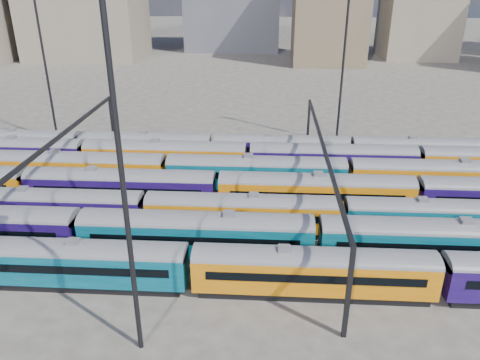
# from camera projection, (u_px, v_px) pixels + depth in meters

# --- Properties ---
(ground) EXTENTS (500.00, 500.00, 0.00)m
(ground) POSITION_uv_depth(u_px,v_px,m) (232.00, 209.00, 54.09)
(ground) COLOR #463F3B
(ground) RESTS_ON ground
(rake_0) EXTENTS (103.26, 3.03, 5.09)m
(rake_0) POSITION_uv_depth(u_px,v_px,m) (313.00, 267.00, 38.89)
(rake_0) COLOR black
(rake_0) RESTS_ON ground
(rake_1) EXTENTS (134.44, 3.28, 5.53)m
(rake_1) POSITION_uv_depth(u_px,v_px,m) (79.00, 227.00, 44.56)
(rake_1) COLOR black
(rake_1) RESTS_ON ground
(rake_2) EXTENTS (122.69, 2.99, 5.04)m
(rake_2) POSITION_uv_depth(u_px,v_px,m) (145.00, 207.00, 48.94)
(rake_2) COLOR black
(rake_2) RESTS_ON ground
(rake_3) EXTENTS (154.98, 3.24, 5.46)m
(rake_3) POSITION_uv_depth(u_px,v_px,m) (121.00, 184.00, 53.63)
(rake_3) COLOR black
(rake_3) RESTS_ON ground
(rake_4) EXTENTS (156.06, 3.26, 5.50)m
(rake_4) POSITION_uv_depth(u_px,v_px,m) (256.00, 170.00, 57.32)
(rake_4) COLOR black
(rake_4) RESTS_ON ground
(rake_5) EXTENTS (110.27, 3.23, 5.45)m
(rake_5) POSITION_uv_depth(u_px,v_px,m) (332.00, 157.00, 61.34)
(rake_5) COLOR black
(rake_5) RESTS_ON ground
(rake_6) EXTENTS (136.00, 2.84, 4.78)m
(rake_6) POSITION_uv_depth(u_px,v_px,m) (145.00, 143.00, 67.49)
(rake_6) COLOR black
(rake_6) RESTS_ON ground
(gantry_1) EXTENTS (0.35, 40.35, 8.03)m
(gantry_1) POSITION_uv_depth(u_px,v_px,m) (54.00, 151.00, 52.42)
(gantry_1) COLOR black
(gantry_1) RESTS_ON ground
(gantry_2) EXTENTS (0.35, 40.35, 8.03)m
(gantry_2) POSITION_uv_depth(u_px,v_px,m) (323.00, 157.00, 50.76)
(gantry_2) COLOR black
(gantry_2) RESTS_ON ground
(mast_1) EXTENTS (1.40, 0.50, 25.60)m
(mast_1) POSITION_uv_depth(u_px,v_px,m) (43.00, 53.00, 70.09)
(mast_1) COLOR black
(mast_1) RESTS_ON ground
(mast_2) EXTENTS (1.40, 0.50, 25.60)m
(mast_2) POSITION_uv_depth(u_px,v_px,m) (121.00, 172.00, 28.62)
(mast_2) COLOR black
(mast_2) RESTS_ON ground
(mast_3) EXTENTS (1.40, 0.50, 25.60)m
(mast_3) POSITION_uv_depth(u_px,v_px,m) (344.00, 54.00, 69.42)
(mast_3) COLOR black
(mast_3) RESTS_ON ground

